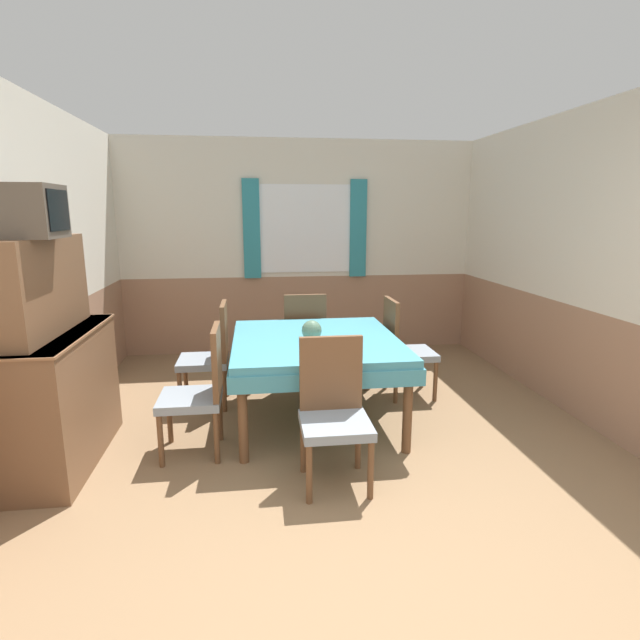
# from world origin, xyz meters

# --- Properties ---
(ground_plane) EXTENTS (16.00, 16.00, 0.00)m
(ground_plane) POSITION_xyz_m (0.00, 0.00, 0.00)
(ground_plane) COLOR #846647
(wall_back) EXTENTS (4.72, 0.10, 2.60)m
(wall_back) POSITION_xyz_m (0.00, 4.43, 1.31)
(wall_back) COLOR silver
(wall_back) RESTS_ON ground_plane
(wall_left) EXTENTS (0.05, 4.80, 2.60)m
(wall_left) POSITION_xyz_m (-2.18, 2.20, 1.30)
(wall_left) COLOR silver
(wall_left) RESTS_ON ground_plane
(wall_right) EXTENTS (0.05, 4.80, 2.60)m
(wall_right) POSITION_xyz_m (2.18, 2.20, 1.30)
(wall_right) COLOR silver
(wall_right) RESTS_ON ground_plane
(dining_table) EXTENTS (1.38, 1.53, 0.72)m
(dining_table) POSITION_xyz_m (-0.07, 2.18, 0.62)
(dining_table) COLOR teal
(dining_table) RESTS_ON ground_plane
(chair_left_far) EXTENTS (0.44, 0.44, 0.95)m
(chair_left_far) POSITION_xyz_m (-0.97, 2.65, 0.50)
(chair_left_far) COLOR brown
(chair_left_far) RESTS_ON ground_plane
(chair_right_far) EXTENTS (0.44, 0.44, 0.95)m
(chair_right_far) POSITION_xyz_m (0.82, 2.65, 0.50)
(chair_right_far) COLOR brown
(chair_right_far) RESTS_ON ground_plane
(chair_head_near) EXTENTS (0.44, 0.44, 0.95)m
(chair_head_near) POSITION_xyz_m (-0.07, 1.21, 0.50)
(chair_head_near) COLOR brown
(chair_head_near) RESTS_ON ground_plane
(chair_left_near) EXTENTS (0.44, 0.44, 0.95)m
(chair_left_near) POSITION_xyz_m (-0.97, 1.71, 0.50)
(chair_left_near) COLOR brown
(chair_left_near) RESTS_ON ground_plane
(chair_head_window) EXTENTS (0.44, 0.44, 0.95)m
(chair_head_window) POSITION_xyz_m (-0.07, 3.15, 0.50)
(chair_head_window) COLOR brown
(chair_head_window) RESTS_ON ground_plane
(sideboard) EXTENTS (0.46, 1.24, 1.58)m
(sideboard) POSITION_xyz_m (-1.93, 1.70, 0.67)
(sideboard) COLOR brown
(sideboard) RESTS_ON ground_plane
(tv) EXTENTS (0.29, 0.39, 0.33)m
(tv) POSITION_xyz_m (-1.89, 1.53, 1.75)
(tv) COLOR #51473D
(tv) RESTS_ON sideboard
(vase) EXTENTS (0.16, 0.16, 0.16)m
(vase) POSITION_xyz_m (-0.11, 2.11, 0.80)
(vase) COLOR slate
(vase) RESTS_ON dining_table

